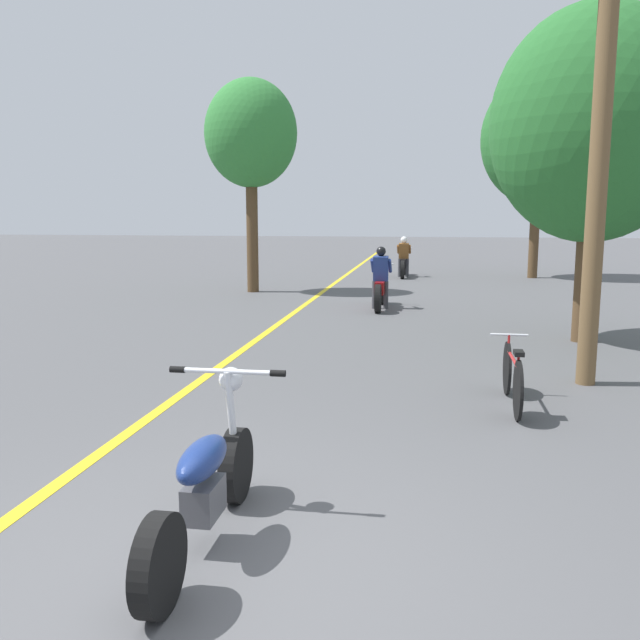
# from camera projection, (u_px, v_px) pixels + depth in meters

# --- Properties ---
(ground_plane) EXTENTS (120.00, 120.00, 0.00)m
(ground_plane) POSITION_uv_depth(u_px,v_px,m) (217.00, 570.00, 4.18)
(ground_plane) COLOR #515154
(lane_stripe_center) EXTENTS (0.14, 48.00, 0.01)m
(lane_stripe_center) POSITION_uv_depth(u_px,v_px,m) (306.00, 304.00, 16.41)
(lane_stripe_center) COLOR yellow
(lane_stripe_center) RESTS_ON ground
(utility_pole) EXTENTS (1.10, 0.24, 5.59)m
(utility_pole) POSITION_uv_depth(u_px,v_px,m) (599.00, 155.00, 8.30)
(utility_pole) COLOR brown
(utility_pole) RESTS_ON ground
(roadside_tree_right_near) EXTENTS (3.36, 3.02, 5.55)m
(roadside_tree_right_near) POSITION_uv_depth(u_px,v_px,m) (594.00, 125.00, 11.09)
(roadside_tree_right_near) COLOR #513A23
(roadside_tree_right_near) RESTS_ON ground
(roadside_tree_right_far) EXTENTS (3.78, 3.40, 6.79)m
(roadside_tree_right_far) POSITION_uv_depth(u_px,v_px,m) (539.00, 139.00, 22.36)
(roadside_tree_right_far) COLOR #513A23
(roadside_tree_right_far) RESTS_ON ground
(roadside_tree_left) EXTENTS (2.53, 2.28, 5.78)m
(roadside_tree_left) POSITION_uv_depth(u_px,v_px,m) (251.00, 135.00, 18.33)
(roadside_tree_left) COLOR #513A23
(roadside_tree_left) RESTS_ON ground
(motorcycle_foreground) EXTENTS (0.86, 2.07, 1.08)m
(motorcycle_foreground) POSITION_uv_depth(u_px,v_px,m) (206.00, 484.00, 4.44)
(motorcycle_foreground) COLOR black
(motorcycle_foreground) RESTS_ON ground
(motorcycle_rider_lead) EXTENTS (0.50, 2.11, 1.43)m
(motorcycle_rider_lead) POSITION_uv_depth(u_px,v_px,m) (381.00, 285.00, 15.59)
(motorcycle_rider_lead) COLOR black
(motorcycle_rider_lead) RESTS_ON ground
(motorcycle_rider_far) EXTENTS (0.50, 2.15, 1.39)m
(motorcycle_rider_far) POSITION_uv_depth(u_px,v_px,m) (404.00, 262.00, 23.36)
(motorcycle_rider_far) COLOR black
(motorcycle_rider_far) RESTS_ON ground
(bicycle_parked) EXTENTS (0.44, 1.71, 0.76)m
(bicycle_parked) POSITION_uv_depth(u_px,v_px,m) (512.00, 376.00, 7.68)
(bicycle_parked) COLOR black
(bicycle_parked) RESTS_ON ground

